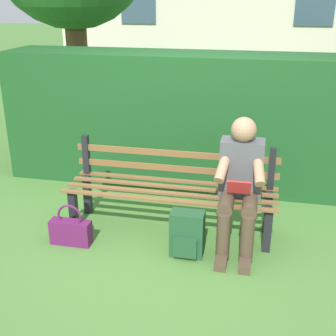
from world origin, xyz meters
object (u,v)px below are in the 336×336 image
Objects in this scene: person_seated at (240,181)px; backpack at (187,234)px; handbag at (71,231)px; park_bench at (172,188)px.

backpack is (0.41, 0.29, -0.42)m from person_seated.
person_seated is 2.85× the size of backpack.
park_bench is at bearing -149.18° from handbag.
backpack is (-0.23, 0.45, -0.22)m from park_bench.
person_seated reaches higher than handbag.
handbag is (1.48, 0.33, -0.49)m from person_seated.
backpack is at bearing 34.93° from person_seated.
person_seated is 1.59m from handbag.
park_bench reaches higher than backpack.
park_bench is at bearing -62.86° from backpack.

